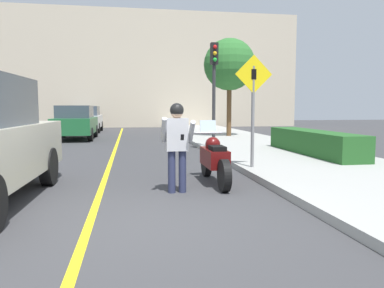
{
  "coord_description": "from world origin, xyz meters",
  "views": [
    {
      "loc": [
        -0.04,
        -5.04,
        1.57
      ],
      "look_at": [
        1.25,
        2.7,
        0.81
      ],
      "focal_mm": 35.0,
      "sensor_mm": 36.0,
      "label": 1
    }
  ],
  "objects_px": {
    "street_tree": "(229,65)",
    "parked_car_green": "(76,122)",
    "parked_car_grey": "(83,117)",
    "person_biker": "(177,139)",
    "traffic_light": "(214,75)",
    "parked_car_white": "(86,119)",
    "crossing_sign": "(253,100)",
    "motorcycle": "(214,159)"
  },
  "relations": [
    {
      "from": "traffic_light",
      "to": "parked_car_grey",
      "type": "height_order",
      "value": "traffic_light"
    },
    {
      "from": "person_biker",
      "to": "parked_car_green",
      "type": "distance_m",
      "value": 13.03
    },
    {
      "from": "street_tree",
      "to": "parked_car_grey",
      "type": "height_order",
      "value": "street_tree"
    },
    {
      "from": "crossing_sign",
      "to": "street_tree",
      "type": "bearing_deg",
      "value": 78.12
    },
    {
      "from": "traffic_light",
      "to": "parked_car_grey",
      "type": "bearing_deg",
      "value": 110.96
    },
    {
      "from": "person_biker",
      "to": "crossing_sign",
      "type": "distance_m",
      "value": 2.82
    },
    {
      "from": "parked_car_green",
      "to": "person_biker",
      "type": "bearing_deg",
      "value": -74.37
    },
    {
      "from": "motorcycle",
      "to": "crossing_sign",
      "type": "distance_m",
      "value": 1.99
    },
    {
      "from": "person_biker",
      "to": "parked_car_white",
      "type": "xyz_separation_m",
      "value": [
        -3.63,
        18.33,
        -0.15
      ]
    },
    {
      "from": "person_biker",
      "to": "motorcycle",
      "type": "bearing_deg",
      "value": 41.37
    },
    {
      "from": "crossing_sign",
      "to": "parked_car_white",
      "type": "xyz_separation_m",
      "value": [
        -5.68,
        16.54,
        -0.89
      ]
    },
    {
      "from": "motorcycle",
      "to": "parked_car_grey",
      "type": "xyz_separation_m",
      "value": [
        -5.33,
        22.87,
        0.35
      ]
    },
    {
      "from": "traffic_light",
      "to": "parked_car_green",
      "type": "xyz_separation_m",
      "value": [
        -5.66,
        6.13,
        -1.87
      ]
    },
    {
      "from": "street_tree",
      "to": "parked_car_white",
      "type": "bearing_deg",
      "value": 139.48
    },
    {
      "from": "motorcycle",
      "to": "crossing_sign",
      "type": "bearing_deg",
      "value": 41.01
    },
    {
      "from": "parked_car_white",
      "to": "motorcycle",
      "type": "bearing_deg",
      "value": -75.59
    },
    {
      "from": "traffic_light",
      "to": "parked_car_white",
      "type": "relative_size",
      "value": 0.88
    },
    {
      "from": "motorcycle",
      "to": "street_tree",
      "type": "distance_m",
      "value": 11.84
    },
    {
      "from": "crossing_sign",
      "to": "parked_car_green",
      "type": "height_order",
      "value": "crossing_sign"
    },
    {
      "from": "traffic_light",
      "to": "motorcycle",
      "type": "bearing_deg",
      "value": -102.67
    },
    {
      "from": "person_biker",
      "to": "parked_car_grey",
      "type": "bearing_deg",
      "value": 100.66
    },
    {
      "from": "crossing_sign",
      "to": "parked_car_white",
      "type": "distance_m",
      "value": 17.51
    },
    {
      "from": "crossing_sign",
      "to": "traffic_light",
      "type": "distance_m",
      "value": 4.73
    },
    {
      "from": "street_tree",
      "to": "motorcycle",
      "type": "bearing_deg",
      "value": -106.6
    },
    {
      "from": "crossing_sign",
      "to": "street_tree",
      "type": "xyz_separation_m",
      "value": [
        2.08,
        9.9,
        1.96
      ]
    },
    {
      "from": "street_tree",
      "to": "traffic_light",
      "type": "bearing_deg",
      "value": -110.62
    },
    {
      "from": "parked_car_green",
      "to": "parked_car_white",
      "type": "distance_m",
      "value": 5.78
    },
    {
      "from": "motorcycle",
      "to": "street_tree",
      "type": "xyz_separation_m",
      "value": [
        3.25,
        10.92,
        3.21
      ]
    },
    {
      "from": "motorcycle",
      "to": "traffic_light",
      "type": "distance_m",
      "value": 6.2
    },
    {
      "from": "parked_car_green",
      "to": "parked_car_grey",
      "type": "bearing_deg",
      "value": 94.84
    },
    {
      "from": "motorcycle",
      "to": "traffic_light",
      "type": "relative_size",
      "value": 0.62
    },
    {
      "from": "person_biker",
      "to": "crossing_sign",
      "type": "height_order",
      "value": "crossing_sign"
    },
    {
      "from": "street_tree",
      "to": "parked_car_green",
      "type": "distance_m",
      "value": 8.21
    },
    {
      "from": "parked_car_green",
      "to": "motorcycle",
      "type": "bearing_deg",
      "value": -69.55
    },
    {
      "from": "parked_car_green",
      "to": "parked_car_grey",
      "type": "relative_size",
      "value": 1.0
    },
    {
      "from": "person_biker",
      "to": "parked_car_green",
      "type": "height_order",
      "value": "parked_car_green"
    },
    {
      "from": "crossing_sign",
      "to": "parked_car_grey",
      "type": "xyz_separation_m",
      "value": [
        -6.5,
        21.85,
        -0.89
      ]
    },
    {
      "from": "parked_car_green",
      "to": "traffic_light",
      "type": "bearing_deg",
      "value": -47.3
    },
    {
      "from": "person_biker",
      "to": "traffic_light",
      "type": "height_order",
      "value": "traffic_light"
    },
    {
      "from": "motorcycle",
      "to": "parked_car_green",
      "type": "relative_size",
      "value": 0.54
    },
    {
      "from": "crossing_sign",
      "to": "parked_car_green",
      "type": "relative_size",
      "value": 0.63
    },
    {
      "from": "parked_car_green",
      "to": "crossing_sign",
      "type": "bearing_deg",
      "value": -62.66
    }
  ]
}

